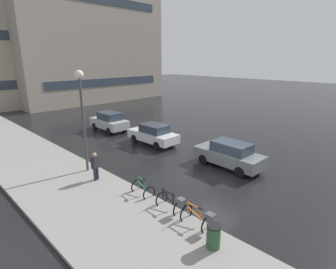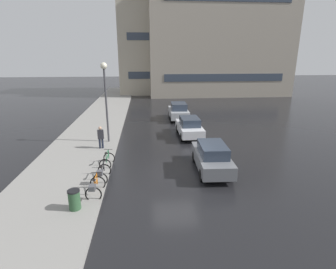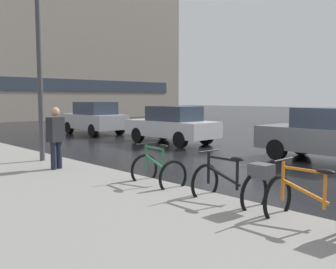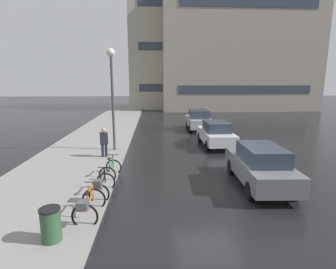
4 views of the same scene
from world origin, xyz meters
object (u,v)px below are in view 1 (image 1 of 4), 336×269
Objects in this scene: car_grey at (229,154)px; pedestrian at (95,166)px; bicycle_third at (143,189)px; trash_bin at (213,238)px; bicycle_nearest at (199,217)px; car_silver at (109,121)px; streetlamp at (82,103)px; bicycle_second at (173,202)px; car_white at (153,134)px.

car_grey is 2.54× the size of pedestrian.
trash_bin is (-0.74, -4.58, 0.11)m from bicycle_third.
trash_bin is (-0.64, -1.10, 0.01)m from bicycle_nearest.
pedestrian is (-0.68, 6.41, 0.46)m from bicycle_nearest.
streetlamp is (-6.14, -6.96, 3.24)m from car_silver.
pedestrian is 3.49m from streetlamp.
car_grey is at bearing 27.77° from trash_bin.
bicycle_second is 9.52m from car_white.
bicycle_nearest is 0.83× the size of pedestrian.
car_white reaches higher than bicycle_third.
pedestrian is at bearing -102.10° from streetlamp.
trash_bin is (0.04, -7.50, -0.44)m from pedestrian.
bicycle_second is 0.24× the size of streetlamp.
trash_bin is (-6.69, -3.52, -0.32)m from car_grey.
car_grey is 1.08× the size of car_silver.
car_grey is (5.95, -1.05, 0.43)m from bicycle_third.
bicycle_third is at bearing -75.18° from pedestrian.
streetlamp reaches higher than bicycle_nearest.
car_white is at bearing -88.80° from car_silver.
car_silver is (5.78, 14.84, 0.37)m from bicycle_nearest.
streetlamp is at bearing 88.22° from trash_bin.
streetlamp is 5.83× the size of trash_bin.
pedestrian is (-0.77, 2.93, 0.56)m from bicycle_third.
car_grey is at bearing 8.72° from bicycle_second.
bicycle_nearest is 1.27m from trash_bin.
bicycle_second is 0.34× the size of car_white.
car_silver reaches higher than car_white.
pedestrian is at bearing -158.10° from car_white.
car_grey is 12.42m from car_silver.
car_white is 12.08m from trash_bin.
bicycle_nearest reaches higher than bicycle_second.
streetlamp is (0.32, 1.47, 3.15)m from pedestrian.
car_grey reaches higher than trash_bin.
car_white reaches higher than bicycle_second.
streetlamp is (-6.26, -1.17, 3.31)m from car_white.
car_white is at bearing 57.19° from trash_bin.
bicycle_second is 7.34m from streetlamp.
bicycle_nearest is 0.34× the size of car_white.
bicycle_second is 14.49m from car_silver.
car_white is at bearing 43.83° from bicycle_third.
bicycle_third is 3.08m from pedestrian.
streetlamp is at bearing -169.42° from car_white.
bicycle_third is at bearing -84.05° from streetlamp.
bicycle_second is 1.26× the size of bicycle_third.
pedestrian is at bearing 98.90° from bicycle_second.
bicycle_third is 0.19× the size of streetlamp.
car_white is (5.80, 5.57, 0.40)m from bicycle_third.
bicycle_nearest is 0.33× the size of car_grey.
car_grey reaches higher than bicycle_third.
streetlamp is (-0.36, 7.88, 3.61)m from bicycle_nearest.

